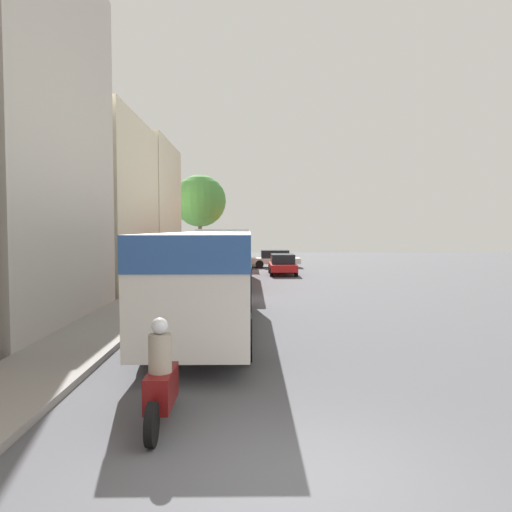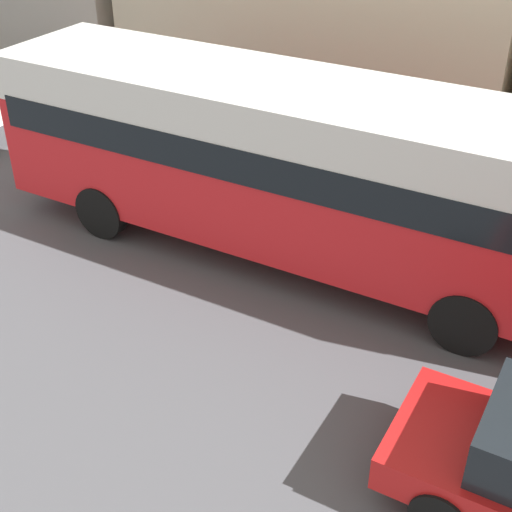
% 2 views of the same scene
% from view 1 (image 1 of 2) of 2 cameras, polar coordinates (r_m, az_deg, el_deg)
% --- Properties ---
extents(ground_plane, '(120.00, 120.00, 0.00)m').
position_cam_1_polar(ground_plane, '(6.78, 4.66, -24.14)').
color(ground_plane, '#515156').
extents(building_far_terrace, '(6.12, 9.49, 8.77)m').
position_cam_1_polar(building_far_terrace, '(27.43, -19.22, 5.61)').
color(building_far_terrace, beige).
rests_on(building_far_terrace, ground_plane).
extents(building_end_row, '(6.49, 9.84, 9.22)m').
position_cam_1_polar(building_end_row, '(37.09, -14.56, 5.33)').
color(building_end_row, beige).
rests_on(building_end_row, ground_plane).
extents(bus_lead, '(2.57, 11.11, 2.99)m').
position_cam_1_polar(bus_lead, '(15.05, -5.40, -1.31)').
color(bus_lead, silver).
rests_on(bus_lead, ground_plane).
extents(bus_following, '(2.51, 10.77, 3.10)m').
position_cam_1_polar(bus_following, '(28.51, -3.32, 0.91)').
color(bus_following, red).
rests_on(bus_following, ground_plane).
extents(bus_third_in_line, '(2.58, 10.41, 2.94)m').
position_cam_1_polar(bus_third_in_line, '(42.71, -2.40, 1.51)').
color(bus_third_in_line, '#EA5B23').
rests_on(bus_third_in_line, ground_plane).
extents(motorcycle_behind_lead, '(0.38, 2.24, 1.73)m').
position_cam_1_polar(motorcycle_behind_lead, '(8.23, -10.80, -14.04)').
color(motorcycle_behind_lead, maroon).
rests_on(motorcycle_behind_lead, ground_plane).
extents(car_crossing, '(4.04, 1.94, 1.40)m').
position_cam_1_polar(car_crossing, '(40.21, 2.17, -0.27)').
color(car_crossing, silver).
rests_on(car_crossing, ground_plane).
extents(car_far_curb, '(1.82, 4.21, 1.40)m').
position_cam_1_polar(car_far_curb, '(33.89, 3.05, -0.90)').
color(car_far_curb, red).
rests_on(car_far_curb, ground_plane).
extents(pedestrian_near_curb, '(0.36, 0.36, 1.78)m').
position_cam_1_polar(pedestrian_near_curb, '(26.13, -11.27, -1.42)').
color(pedestrian_near_curb, '#232838').
rests_on(pedestrian_near_curb, sidewalk).
extents(street_tree, '(4.79, 4.79, 7.95)m').
position_cam_1_polar(street_tree, '(46.50, -6.43, 6.27)').
color(street_tree, brown).
rests_on(street_tree, sidewalk).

